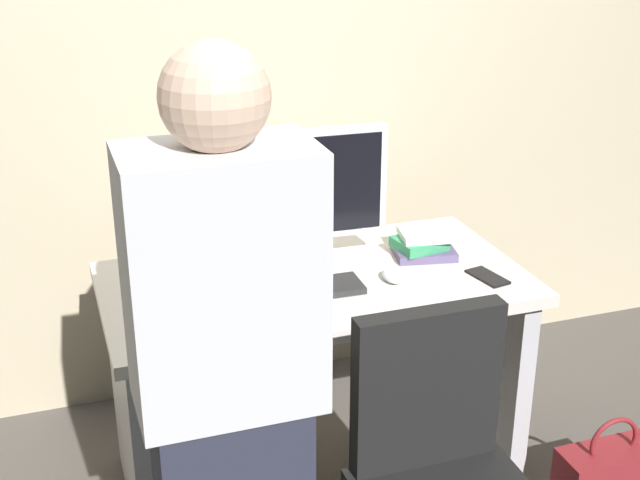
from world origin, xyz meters
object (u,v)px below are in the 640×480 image
desk (315,346)px  mouse (393,276)px  monitor (304,191)px  book_stack (423,244)px  cup_by_monitor (158,263)px  cup_near_keyboard (188,301)px  cell_phone (487,277)px  keyboard (293,291)px  person_at_desk (229,404)px

desk → mouse: size_ratio=13.28×
monitor → book_stack: (0.40, -0.04, -0.22)m
mouse → book_stack: 0.23m
monitor → mouse: bearing=-41.4°
desk → cup_by_monitor: (-0.46, 0.18, 0.29)m
desk → monitor: bearing=90.8°
mouse → desk: bearing=156.6°
monitor → book_stack: 0.46m
cup_near_keyboard → cell_phone: 0.94m
keyboard → cup_by_monitor: 0.45m
person_at_desk → monitor: size_ratio=3.03×
keyboard → cup_near_keyboard: 0.33m
person_at_desk → monitor: bearing=62.1°
person_at_desk → cell_phone: 1.12m
person_at_desk → monitor: person_at_desk is taller
keyboard → mouse: 0.32m
book_stack → keyboard: bearing=-163.5°
cup_by_monitor → cup_near_keyboard: bearing=-83.1°
person_at_desk → cup_by_monitor: person_at_desk is taller
cup_near_keyboard → cell_phone: size_ratio=0.65×
person_at_desk → cup_by_monitor: bearing=90.9°
person_at_desk → keyboard: size_ratio=3.81×
keyboard → cup_by_monitor: cup_by_monitor is taller
cup_by_monitor → person_at_desk: bearing=-89.1°
cup_by_monitor → book_stack: 0.87m
cell_phone → desk: bearing=150.4°
cup_by_monitor → desk: bearing=-20.8°
keyboard → person_at_desk: bearing=-116.7°
mouse → keyboard: bearing=178.7°
keyboard → desk: bearing=43.3°
book_stack → cell_phone: 0.26m
person_at_desk → cup_near_keyboard: 0.62m
monitor → keyboard: 0.33m
mouse → cup_near_keyboard: cup_near_keyboard is taller
keyboard → mouse: (0.32, -0.01, 0.01)m
desk → person_at_desk: bearing=-121.1°
book_stack → cup_by_monitor: bearing=172.2°
person_at_desk → cell_phone: size_ratio=11.38×
cell_phone → mouse: bearing=154.2°
monitor → cup_by_monitor: 0.51m
monitor → desk: bearing=-89.2°
keyboard → mouse: bearing=0.1°
person_at_desk → cup_near_keyboard: size_ratio=17.42×
book_stack → cup_near_keyboard: bearing=-167.6°
desk → cup_near_keyboard: bearing=-163.8°
keyboard → cup_by_monitor: (-0.36, 0.27, 0.03)m
keyboard → cell_phone: (0.62, -0.08, -0.01)m
person_at_desk → keyboard: (0.35, 0.65, -0.08)m
cup_near_keyboard → cell_phone: bearing=-3.0°
person_at_desk → book_stack: 1.16m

